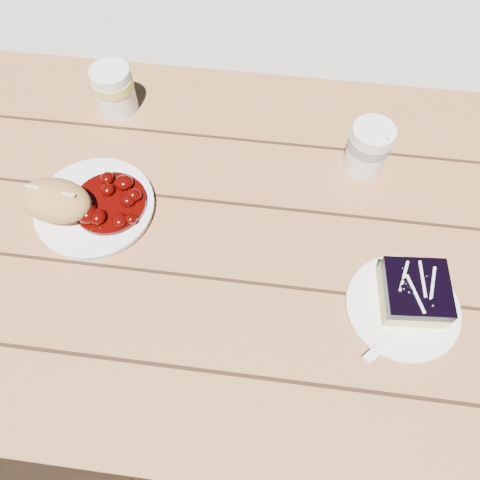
# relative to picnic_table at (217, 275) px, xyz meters

# --- Properties ---
(ground) EXTENTS (60.00, 60.00, 0.00)m
(ground) POSITION_rel_picnic_table_xyz_m (0.00, 0.00, -0.59)
(ground) COLOR #ABA69A
(ground) RESTS_ON ground
(picnic_table) EXTENTS (2.00, 1.55, 0.75)m
(picnic_table) POSITION_rel_picnic_table_xyz_m (0.00, 0.00, 0.00)
(picnic_table) COLOR brown
(picnic_table) RESTS_ON ground
(main_plate) EXTENTS (0.22, 0.22, 0.02)m
(main_plate) POSITION_rel_picnic_table_xyz_m (-0.23, 0.03, 0.17)
(main_plate) COLOR white
(main_plate) RESTS_ON picnic_table
(goulash_stew) EXTENTS (0.14, 0.14, 0.04)m
(goulash_stew) POSITION_rel_picnic_table_xyz_m (-0.20, 0.04, 0.20)
(goulash_stew) COLOR #410402
(goulash_stew) RESTS_ON main_plate
(bread_roll) EXTENTS (0.14, 0.10, 0.07)m
(bread_roll) POSITION_rel_picnic_table_xyz_m (-0.28, 0.01, 0.21)
(bread_roll) COLOR #B98347
(bread_roll) RESTS_ON main_plate
(dessert_plate) EXTENTS (0.18, 0.18, 0.01)m
(dessert_plate) POSITION_rel_picnic_table_xyz_m (0.34, -0.10, 0.17)
(dessert_plate) COLOR white
(dessert_plate) RESTS_ON picnic_table
(blueberry_cake) EXTENTS (0.11, 0.11, 0.06)m
(blueberry_cake) POSITION_rel_picnic_table_xyz_m (0.35, -0.08, 0.20)
(blueberry_cake) COLOR #EDD781
(blueberry_cake) RESTS_ON dessert_plate
(fork_dessert) EXTENTS (0.13, 0.13, 0.00)m
(fork_dessert) POSITION_rel_picnic_table_xyz_m (0.32, -0.15, 0.17)
(fork_dessert) COLOR white
(fork_dessert) RESTS_ON dessert_plate
(coffee_cup) EXTENTS (0.08, 0.08, 0.10)m
(coffee_cup) POSITION_rel_picnic_table_xyz_m (0.27, 0.21, 0.21)
(coffee_cup) COLOR white
(coffee_cup) RESTS_ON picnic_table
(second_cup) EXTENTS (0.08, 0.08, 0.10)m
(second_cup) POSITION_rel_picnic_table_xyz_m (-0.25, 0.30, 0.21)
(second_cup) COLOR white
(second_cup) RESTS_ON picnic_table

